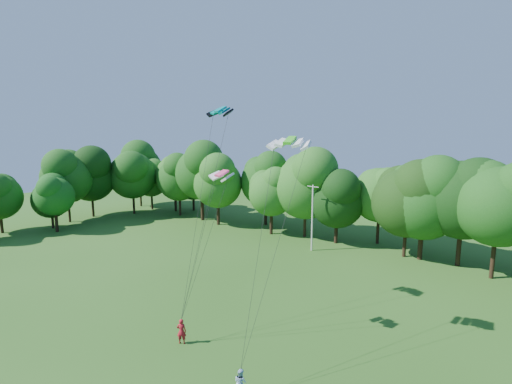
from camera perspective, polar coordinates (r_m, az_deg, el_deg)
The scene contains 10 objects.
ground at distance 28.80m, azimuth -17.45°, elevation -24.25°, with size 160.00×160.00×0.00m, color #255417.
utility_pole at distance 51.01m, azimuth 8.05°, elevation -3.59°, with size 1.70×0.25×8.49m.
kite_flyer_left at distance 31.34m, azimuth -10.60°, elevation -18.96°, with size 0.70×0.46×1.91m, color #B51723.
kite_flyer_right at distance 26.09m, azimuth -2.22°, elevation -25.49°, with size 0.82×0.64×1.69m, color #B0CEF4.
kite_teal at distance 33.83m, azimuth -5.09°, elevation 11.67°, with size 2.51×1.35×0.58m.
kite_green at distance 27.87m, azimuth 4.86°, elevation 7.37°, with size 3.12×1.91×0.58m.
kite_pink at distance 28.55m, azimuth -4.92°, elevation 2.68°, with size 2.04×1.22×0.46m.
tree_back_west at distance 75.23m, azimuth -9.01°, elevation 2.38°, with size 7.35×7.35×10.70m.
tree_back_center at distance 50.70m, azimuth 20.89°, elevation 0.38°, with size 9.19×9.19×13.36m.
tree_flank_west at distance 66.39m, azimuth -26.87°, elevation -0.31°, with size 6.29×6.29×9.15m.
Camera 1 is at (19.91, -13.57, 15.78)m, focal length 28.00 mm.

